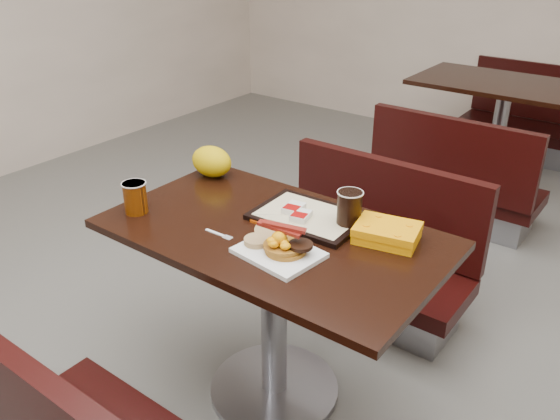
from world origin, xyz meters
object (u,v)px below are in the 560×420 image
Objects in this scene: bench_far_s at (460,168)px; bench_far_n at (526,114)px; knife at (310,263)px; paper_bag at (212,161)px; table_far at (498,135)px; hashbrown_sleeve_right at (301,216)px; hashbrown_sleeve_left at (294,208)px; table_near at (274,317)px; pancake_stack at (286,248)px; coffee_cup_near at (135,198)px; tray at (308,217)px; fork at (215,233)px; bench_near_n at (364,246)px; platter at (279,253)px; coffee_cup_far at (350,208)px; clamshell at (387,233)px.

bench_far_n is (0.00, 1.40, 0.00)m from bench_far_s.
bench_far_s is 6.65× the size of knife.
bench_far_n is at bearing 80.62° from paper_bag.
bench_far_n is 3.14m from paper_bag.
hashbrown_sleeve_right is (0.04, -2.50, 0.40)m from table_far.
bench_far_s is at bearing 81.50° from hashbrown_sleeve_left.
bench_far_n is 6.65× the size of knife.
knife is 1.78× the size of hashbrown_sleeve_left.
hashbrown_sleeve_right reaches higher than table_near.
bench_far_n is at bearing -168.21° from knife.
pancake_stack reaches higher than hashbrown_sleeve_right.
tray is at bearing 31.89° from coffee_cup_near.
hashbrown_sleeve_right is (0.20, 0.24, 0.03)m from fork.
tray is at bearing 53.95° from fork.
hashbrown_sleeve_left reaches higher than bench_far_n.
hashbrown_sleeve_right reaches higher than knife.
bench_far_s is 1.81m from hashbrown_sleeve_left.
hashbrown_sleeve_left is (-0.01, -0.56, 0.42)m from bench_near_n.
coffee_cup_far reaches higher than platter.
fork is at bearing -94.24° from bench_far_s.
tray is 1.84× the size of clamshell.
hashbrown_sleeve_right is 0.31m from clamshell.
coffee_cup_far reaches higher than coffee_cup_near.
bench_far_n is at bearing 78.91° from hashbrown_sleeve_right.
clamshell reaches higher than bench_far_s.
tray is at bearing -88.42° from bench_far_s.
fork is 0.62× the size of paper_bag.
paper_bag is (-0.56, 0.09, 0.06)m from tray.
clamshell reaches higher than pancake_stack.
clamshell is at bearing -3.83° from paper_bag.
table_near and table_far have the same top height.
coffee_cup_near reaches higher than knife.
fork is (0.34, 0.05, -0.06)m from coffee_cup_near.
platter reaches higher than bench_far_n.
hashbrown_sleeve_left is at bearing -90.24° from table_far.
pancake_stack is at bearing -73.71° from tray.
coffee_cup_far is (0.15, 0.03, 0.07)m from tray.
platter is 0.11m from knife.
tray is at bearing 173.25° from clamshell.
platter is (0.11, -2.02, 0.40)m from bench_far_s.
bench_near_n is 0.92m from pancake_stack.
bench_far_n is at bearing 84.17° from clamshell.
hashbrown_sleeve_right is (-0.18, 0.21, 0.03)m from knife.
pancake_stack is (0.14, -0.81, 0.42)m from bench_near_n.
coffee_cup_far is at bearing -83.40° from bench_far_s.
hashbrown_sleeve_left is 1.04× the size of hashbrown_sleeve_right.
table_far is at bearing 90.00° from bench_far_s.
paper_bag reaches higher than bench_far_s.
coffee_cup_far is at bearing 77.54° from pancake_stack.
coffee_cup_near is 0.73m from knife.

